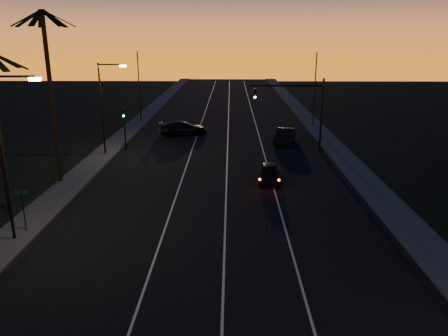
{
  "coord_description": "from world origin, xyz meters",
  "views": [
    {
      "loc": [
        0.79,
        -1.54,
        10.71
      ],
      "look_at": [
        0.4,
        24.11,
        2.98
      ],
      "focal_mm": 35.0,
      "sensor_mm": 36.0,
      "label": 1
    }
  ],
  "objects_px": {
    "lead_car": "(269,173)",
    "right_car": "(285,136)",
    "cross_car": "(183,128)",
    "signal_mast": "(297,102)"
  },
  "relations": [
    {
      "from": "lead_car",
      "to": "right_car",
      "type": "relative_size",
      "value": 0.93
    },
    {
      "from": "lead_car",
      "to": "cross_car",
      "type": "height_order",
      "value": "cross_car"
    },
    {
      "from": "lead_car",
      "to": "cross_car",
      "type": "bearing_deg",
      "value": 116.91
    },
    {
      "from": "signal_mast",
      "to": "lead_car",
      "type": "distance_m",
      "value": 10.88
    },
    {
      "from": "lead_car",
      "to": "signal_mast",
      "type": "bearing_deg",
      "value": 70.52
    },
    {
      "from": "signal_mast",
      "to": "right_car",
      "type": "bearing_deg",
      "value": 102.74
    },
    {
      "from": "signal_mast",
      "to": "lead_car",
      "type": "bearing_deg",
      "value": -109.48
    },
    {
      "from": "signal_mast",
      "to": "lead_car",
      "type": "height_order",
      "value": "signal_mast"
    },
    {
      "from": "signal_mast",
      "to": "right_car",
      "type": "distance_m",
      "value": 5.05
    },
    {
      "from": "signal_mast",
      "to": "cross_car",
      "type": "xyz_separation_m",
      "value": [
        -11.71,
        6.95,
        -3.99
      ]
    }
  ]
}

